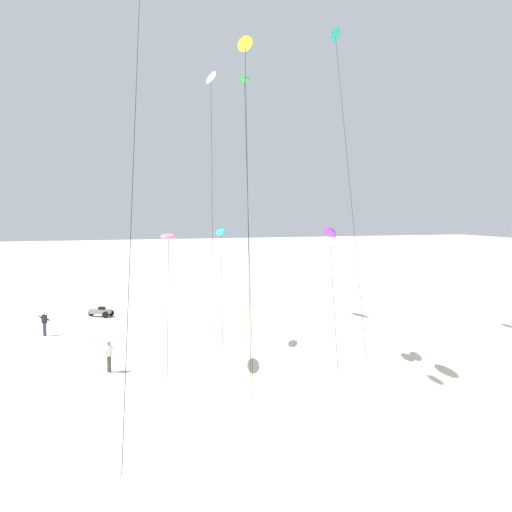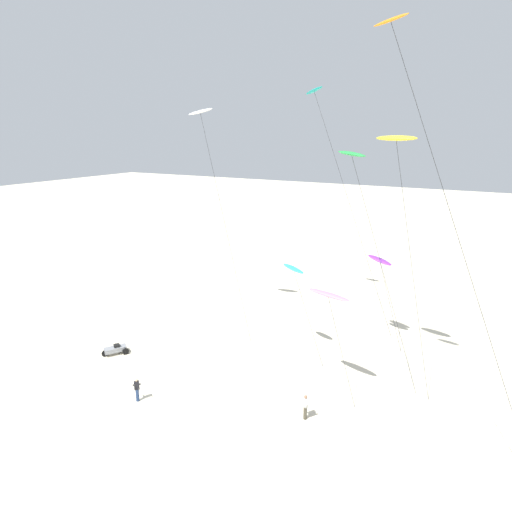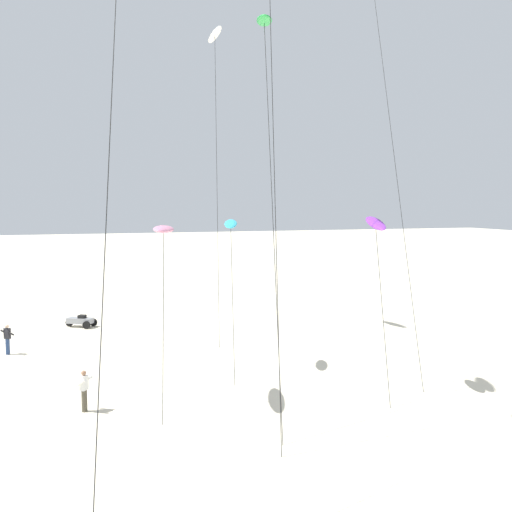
# 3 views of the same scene
# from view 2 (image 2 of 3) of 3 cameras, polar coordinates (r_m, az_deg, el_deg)

# --- Properties ---
(ground_plane) EXTENTS (260.00, 260.00, 0.00)m
(ground_plane) POSITION_cam_2_polar(r_m,az_deg,el_deg) (32.02, -9.41, -17.45)
(ground_plane) COLOR beige
(kite_orange) EXTENTS (10.46, 2.72, 22.96)m
(kite_orange) POSITION_cam_2_polar(r_m,az_deg,el_deg) (25.21, 17.69, 24.69)
(kite_orange) COLOR orange
(kite_orange) RESTS_ON ground
(kite_pink) EXTENTS (4.02, 1.67, 7.42)m
(kite_pink) POSITION_cam_2_polar(r_m,az_deg,el_deg) (29.18, 9.24, -4.96)
(kite_pink) COLOR pink
(kite_pink) RESTS_ON ground
(kite_purple) EXTENTS (3.50, 1.02, 7.83)m
(kite_purple) POSITION_cam_2_polar(r_m,az_deg,el_deg) (37.20, 15.60, -0.63)
(kite_purple) COLOR purple
(kite_purple) RESTS_ON ground
(kite_white) EXTENTS (6.73, 1.63, 19.40)m
(kite_white) POSITION_cam_2_polar(r_m,az_deg,el_deg) (38.94, -7.06, 17.47)
(kite_white) COLOR white
(kite_white) RESTS_ON ground
(kite_cyan) EXTENTS (4.04, 1.31, 7.53)m
(kite_cyan) POSITION_cam_2_polar(r_m,az_deg,el_deg) (34.24, 4.85, -1.72)
(kite_cyan) COLOR #33BFE0
(kite_cyan) RESTS_ON ground
(kite_yellow) EXTENTS (5.14, 1.60, 17.21)m
(kite_yellow) POSITION_cam_2_polar(r_m,az_deg,el_deg) (30.03, 17.57, 13.97)
(kite_yellow) COLOR yellow
(kite_yellow) RESTS_ON ground
(kite_green) EXTENTS (7.09, 2.07, 16.18)m
(kite_green) POSITION_cam_2_polar(r_m,az_deg,el_deg) (31.67, 12.27, 12.31)
(kite_green) COLOR green
(kite_green) RESTS_ON ground
(kite_teal) EXTENTS (9.84, 2.68, 21.27)m
(kite_teal) POSITION_cam_2_polar(r_m,az_deg,el_deg) (41.91, 7.72, 19.57)
(kite_teal) COLOR teal
(kite_teal) RESTS_ON ground
(kite_flyer_nearest) EXTENTS (0.73, 0.73, 1.67)m
(kite_flyer_nearest) POSITION_cam_2_polar(r_m,az_deg,el_deg) (31.82, -15.00, -16.14)
(kite_flyer_nearest) COLOR navy
(kite_flyer_nearest) RESTS_ON ground
(kite_flyer_middle) EXTENTS (0.73, 0.72, 1.67)m
(kite_flyer_middle) POSITION_cam_2_polar(r_m,az_deg,el_deg) (29.35, 6.35, -18.61)
(kite_flyer_middle) COLOR #4C4738
(kite_flyer_middle) RESTS_ON ground
(beach_buggy) EXTENTS (1.71, 2.04, 0.82)m
(beach_buggy) POSITION_cam_2_polar(r_m,az_deg,el_deg) (38.44, -17.53, -11.31)
(beach_buggy) COLOR gray
(beach_buggy) RESTS_ON ground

